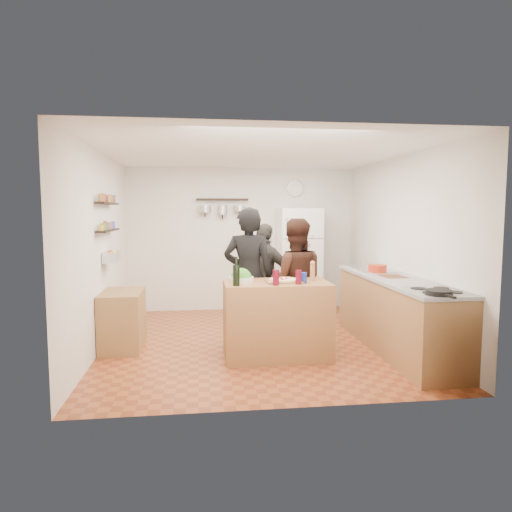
{
  "coord_description": "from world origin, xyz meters",
  "views": [
    {
      "loc": [
        -0.75,
        -5.94,
        1.75
      ],
      "look_at": [
        0.0,
        0.1,
        1.15
      ],
      "focal_mm": 32.0,
      "sensor_mm": 36.0,
      "label": 1
    }
  ],
  "objects": [
    {
      "name": "room_shell",
      "position": [
        0.0,
        0.39,
        1.25
      ],
      "size": [
        4.2,
        4.2,
        4.2
      ],
      "color": "brown",
      "rests_on": "ground"
    },
    {
      "name": "prep_island",
      "position": [
        0.16,
        -0.64,
        0.46
      ],
      "size": [
        1.25,
        0.72,
        0.91
      ],
      "primitive_type": "cube",
      "color": "#925A35",
      "rests_on": "floor"
    },
    {
      "name": "pizza_board",
      "position": [
        0.24,
        -0.66,
        0.92
      ],
      "size": [
        0.42,
        0.34,
        0.02
      ],
      "primitive_type": "cube",
      "color": "brown",
      "rests_on": "prep_island"
    },
    {
      "name": "pizza",
      "position": [
        0.24,
        -0.66,
        0.94
      ],
      "size": [
        0.34,
        0.34,
        0.02
      ],
      "primitive_type": "cylinder",
      "color": "beige",
      "rests_on": "pizza_board"
    },
    {
      "name": "salad_bowl",
      "position": [
        -0.26,
        -0.59,
        0.94
      ],
      "size": [
        0.3,
        0.3,
        0.06
      ],
      "primitive_type": "cylinder",
      "color": "silver",
      "rests_on": "prep_island"
    },
    {
      "name": "wine_bottle",
      "position": [
        -0.34,
        -0.86,
        1.03
      ],
      "size": [
        0.08,
        0.08,
        0.24
      ],
      "primitive_type": "cylinder",
      "color": "black",
      "rests_on": "prep_island"
    },
    {
      "name": "wine_glass_near",
      "position": [
        0.11,
        -0.88,
        1.0
      ],
      "size": [
        0.07,
        0.07,
        0.18
      ],
      "primitive_type": "cylinder",
      "color": "#580719",
      "rests_on": "prep_island"
    },
    {
      "name": "wine_glass_far",
      "position": [
        0.38,
        -0.84,
        0.99
      ],
      "size": [
        0.07,
        0.07,
        0.17
      ],
      "primitive_type": "cylinder",
      "color": "#5D0818",
      "rests_on": "prep_island"
    },
    {
      "name": "pepper_mill",
      "position": [
        0.61,
        -0.59,
        1.01
      ],
      "size": [
        0.06,
        0.06,
        0.19
      ],
      "primitive_type": "cylinder",
      "color": "#A96947",
      "rests_on": "prep_island"
    },
    {
      "name": "salt_canister",
      "position": [
        0.46,
        -0.76,
        0.97
      ],
      "size": [
        0.08,
        0.08,
        0.12
      ],
      "primitive_type": "cylinder",
      "color": "navy",
      "rests_on": "prep_island"
    },
    {
      "name": "person_left",
      "position": [
        -0.12,
        -0.1,
        0.9
      ],
      "size": [
        0.74,
        0.58,
        1.8
      ],
      "primitive_type": "imported",
      "rotation": [
        0.0,
        0.0,
        2.9
      ],
      "color": "black",
      "rests_on": "floor"
    },
    {
      "name": "person_center",
      "position": [
        0.49,
        -0.1,
        0.83
      ],
      "size": [
        0.89,
        0.74,
        1.66
      ],
      "primitive_type": "imported",
      "rotation": [
        0.0,
        0.0,
        2.99
      ],
      "color": "black",
      "rests_on": "floor"
    },
    {
      "name": "person_back",
      "position": [
        0.18,
        0.47,
        0.79
      ],
      "size": [
        0.97,
        0.86,
        1.58
      ],
      "primitive_type": "imported",
      "rotation": [
        0.0,
        0.0,
        2.49
      ],
      "color": "#2B2926",
      "rests_on": "floor"
    },
    {
      "name": "counter_run",
      "position": [
        1.7,
        -0.55,
        0.45
      ],
      "size": [
        0.63,
        2.63,
        0.9
      ],
      "primitive_type": "cube",
      "color": "#9E7042",
      "rests_on": "floor"
    },
    {
      "name": "stove_top",
      "position": [
        1.7,
        -1.5,
        0.91
      ],
      "size": [
        0.6,
        0.62,
        0.02
      ],
      "primitive_type": "cube",
      "color": "white",
      "rests_on": "counter_run"
    },
    {
      "name": "skillet",
      "position": [
        1.6,
        -1.74,
        0.95
      ],
      "size": [
        0.26,
        0.26,
        0.05
      ],
      "primitive_type": "cylinder",
      "color": "black",
      "rests_on": "stove_top"
    },
    {
      "name": "sink",
      "position": [
        1.7,
        0.3,
        0.92
      ],
      "size": [
        0.5,
        0.8,
        0.03
      ],
      "primitive_type": "cube",
      "color": "silver",
      "rests_on": "counter_run"
    },
    {
      "name": "cutting_board",
      "position": [
        1.7,
        -0.43,
        0.91
      ],
      "size": [
        0.3,
        0.4,
        0.02
      ],
      "primitive_type": "cube",
      "color": "brown",
      "rests_on": "counter_run"
    },
    {
      "name": "red_bowl",
      "position": [
        1.65,
        -0.04,
        0.97
      ],
      "size": [
        0.25,
        0.25,
        0.1
      ],
      "primitive_type": "cylinder",
      "color": "#AB2B13",
      "rests_on": "counter_run"
    },
    {
      "name": "fridge",
      "position": [
        0.95,
        1.75,
        0.9
      ],
      "size": [
        0.7,
        0.68,
        1.8
      ],
      "primitive_type": "cube",
      "color": "white",
      "rests_on": "floor"
    },
    {
      "name": "wall_clock",
      "position": [
        0.95,
        2.08,
        2.15
      ],
      "size": [
        0.3,
        0.03,
        0.3
      ],
      "primitive_type": "cylinder",
      "rotation": [
        1.57,
        0.0,
        0.0
      ],
      "color": "silver",
      "rests_on": "back_wall"
    },
    {
      "name": "spice_shelf_lower",
      "position": [
        -1.93,
        0.2,
        1.5
      ],
      "size": [
        0.12,
        1.0,
        0.02
      ],
      "primitive_type": "cube",
      "color": "black",
      "rests_on": "left_wall"
    },
    {
      "name": "spice_shelf_upper",
      "position": [
        -1.93,
        0.2,
        1.85
      ],
      "size": [
        0.12,
        1.0,
        0.02
      ],
      "primitive_type": "cube",
      "color": "black",
      "rests_on": "left_wall"
    },
    {
      "name": "produce_basket",
      "position": [
        -1.9,
        0.2,
        1.15
      ],
      "size": [
        0.18,
        0.35,
        0.14
      ],
      "primitive_type": "cube",
      "color": "silver",
      "rests_on": "left_wall"
    },
    {
      "name": "side_table",
      "position": [
        -1.74,
        -0.05,
        0.36
      ],
      "size": [
        0.5,
        0.8,
        0.73
      ],
      "primitive_type": "cube",
      "color": "olive",
      "rests_on": "floor"
    },
    {
      "name": "pot_rack",
      "position": [
        -0.35,
        2.0,
        1.95
      ],
      "size": [
        0.9,
        0.04,
        0.04
      ],
      "primitive_type": "cube",
      "color": "black",
      "rests_on": "back_wall"
    }
  ]
}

